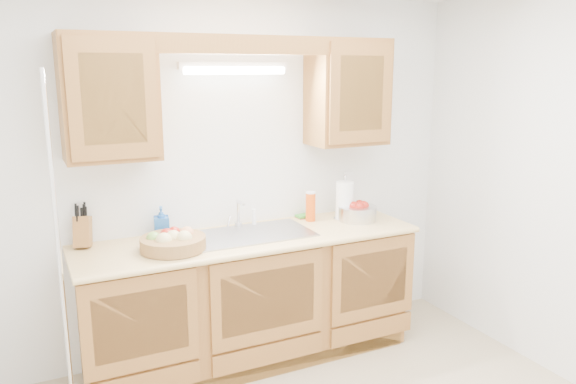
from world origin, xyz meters
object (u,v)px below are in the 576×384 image
fruit_basket (173,241)px  knife_block (83,231)px  paper_towel (345,201)px  apple_bowl (357,212)px

fruit_basket → knife_block: bearing=147.9°
knife_block → paper_towel: 1.82m
knife_block → apple_bowl: (1.89, -0.22, -0.04)m
paper_towel → apple_bowl: (0.07, -0.07, -0.08)m
apple_bowl → fruit_basket: bearing=-176.5°
paper_towel → apple_bowl: bearing=-42.7°
fruit_basket → knife_block: size_ratio=1.70×
paper_towel → apple_bowl: paper_towel is taller
apple_bowl → knife_block: bearing=173.3°
paper_towel → apple_bowl: 0.12m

